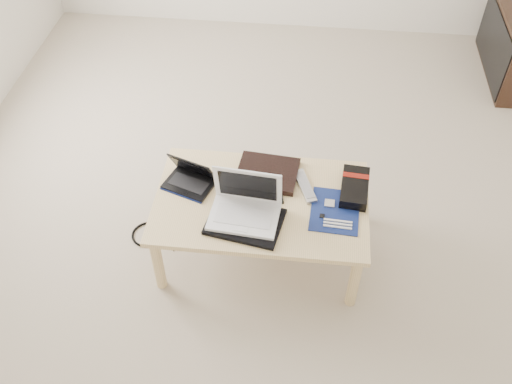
# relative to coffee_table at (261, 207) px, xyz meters

# --- Properties ---
(ground) EXTENTS (4.00, 4.00, 0.00)m
(ground) POSITION_rel_coffee_table_xyz_m (-0.03, 0.48, -0.35)
(ground) COLOR #B6A793
(ground) RESTS_ON ground
(coffee_table) EXTENTS (1.10, 0.70, 0.40)m
(coffee_table) POSITION_rel_coffee_table_xyz_m (0.00, 0.00, 0.00)
(coffee_table) COLOR #E7C58B
(coffee_table) RESTS_ON ground
(book) EXTENTS (0.34, 0.30, 0.03)m
(book) POSITION_rel_coffee_table_xyz_m (0.01, 0.19, 0.06)
(book) COLOR black
(book) RESTS_ON coffee_table
(netbook) EXTENTS (0.30, 0.25, 0.17)m
(netbook) POSITION_rel_coffee_table_xyz_m (-0.38, 0.08, 0.08)
(netbook) COLOR black
(netbook) RESTS_ON coffee_table
(tablet) EXTENTS (0.25, 0.21, 0.01)m
(tablet) POSITION_rel_coffee_table_xyz_m (-0.01, 0.05, 0.05)
(tablet) COLOR black
(tablet) RESTS_ON coffee_table
(remote) EXTENTS (0.14, 0.25, 0.02)m
(remote) POSITION_rel_coffee_table_xyz_m (0.22, 0.12, 0.06)
(remote) COLOR #B1B1B6
(remote) RESTS_ON coffee_table
(neoprene_sleeve) EXTENTS (0.40, 0.32, 0.02)m
(neoprene_sleeve) POSITION_rel_coffee_table_xyz_m (-0.06, -0.16, 0.06)
(neoprene_sleeve) COLOR black
(neoprene_sleeve) RESTS_ON coffee_table
(white_laptop) EXTENTS (0.36, 0.27, 0.25)m
(white_laptop) POSITION_rel_coffee_table_xyz_m (-0.07, -0.11, 0.12)
(white_laptop) COLOR white
(white_laptop) RESTS_ON neoprene_sleeve
(motherboard) EXTENTS (0.26, 0.32, 0.01)m
(motherboard) POSITION_rel_coffee_table_xyz_m (0.38, -0.04, 0.05)
(motherboard) COLOR #0B154B
(motherboard) RESTS_ON coffee_table
(gpu_box) EXTENTS (0.16, 0.29, 0.06)m
(gpu_box) POSITION_rel_coffee_table_xyz_m (0.48, 0.12, 0.08)
(gpu_box) COLOR black
(gpu_box) RESTS_ON coffee_table
(cable_coil) EXTENTS (0.12, 0.12, 0.01)m
(cable_coil) POSITION_rel_coffee_table_xyz_m (-0.15, -0.06, 0.05)
(cable_coil) COLOR black
(cable_coil) RESTS_ON coffee_table
(floor_cable_coil) EXTENTS (0.23, 0.23, 0.01)m
(floor_cable_coil) POSITION_rel_coffee_table_xyz_m (-0.66, 0.03, -0.34)
(floor_cable_coil) COLOR black
(floor_cable_coil) RESTS_ON ground
(floor_cable_trail) EXTENTS (0.07, 0.38, 0.01)m
(floor_cable_trail) POSITION_rel_coffee_table_xyz_m (-0.52, 0.12, -0.35)
(floor_cable_trail) COLOR black
(floor_cable_trail) RESTS_ON ground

